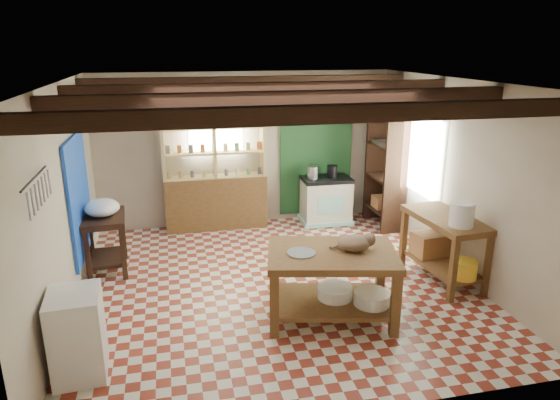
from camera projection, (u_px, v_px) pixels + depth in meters
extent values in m
cube|color=maroon|center=(277.00, 285.00, 6.58)|extent=(5.00, 5.00, 0.02)
cube|color=#47474D|center=(276.00, 82.00, 5.80)|extent=(5.00, 5.00, 0.02)
cube|color=#C3B49D|center=(245.00, 150.00, 8.51)|extent=(5.00, 0.04, 2.60)
cube|color=#C3B49D|center=(345.00, 277.00, 3.86)|extent=(5.00, 0.04, 2.60)
cube|color=#C3B49D|center=(62.00, 203.00, 5.67)|extent=(0.04, 5.00, 2.60)
cube|color=#C3B49D|center=(458.00, 178.00, 6.71)|extent=(0.04, 5.00, 2.60)
cube|color=#321C11|center=(276.00, 93.00, 5.83)|extent=(5.00, 3.80, 0.15)
cube|color=blue|center=(79.00, 197.00, 6.57)|extent=(0.04, 1.40, 1.60)
cube|color=#1C4721|center=(316.00, 150.00, 8.76)|extent=(1.30, 0.04, 2.30)
cube|color=silver|center=(215.00, 127.00, 8.27)|extent=(0.90, 0.02, 0.80)
cube|color=silver|center=(421.00, 155.00, 7.60)|extent=(0.02, 1.30, 1.20)
cube|color=black|center=(36.00, 191.00, 4.42)|extent=(0.06, 0.90, 0.28)
cube|color=black|center=(325.00, 98.00, 8.09)|extent=(0.86, 0.12, 0.36)
cube|color=#DABF7E|center=(215.00, 165.00, 8.28)|extent=(1.70, 0.34, 2.20)
cube|color=#321C11|center=(386.00, 169.00, 8.43)|extent=(0.40, 0.86, 2.00)
cube|color=brown|center=(331.00, 285.00, 5.68)|extent=(1.60, 1.24, 0.81)
cube|color=beige|center=(326.00, 200.00, 8.74)|extent=(0.85, 0.58, 0.82)
cube|color=#321C11|center=(106.00, 243.00, 6.85)|extent=(0.61, 0.84, 0.81)
cube|color=white|center=(77.00, 334.00, 4.68)|extent=(0.50, 0.59, 0.84)
cube|color=brown|center=(443.00, 248.00, 6.58)|extent=(0.73, 1.30, 0.90)
ellipsoid|color=#947256|center=(354.00, 243.00, 5.58)|extent=(0.39, 0.31, 0.17)
cylinder|color=#B1B0B8|center=(301.00, 253.00, 5.51)|extent=(0.38, 0.38, 0.02)
cylinder|color=white|center=(335.00, 292.00, 5.76)|extent=(0.48, 0.48, 0.14)
cylinder|color=white|center=(372.00, 298.00, 5.62)|extent=(0.49, 0.49, 0.14)
cylinder|color=#B1B0B8|center=(313.00, 172.00, 8.53)|extent=(0.19, 0.19, 0.21)
cylinder|color=black|center=(332.00, 171.00, 8.60)|extent=(0.17, 0.17, 0.21)
ellipsoid|color=white|center=(102.00, 208.00, 6.70)|extent=(0.49, 0.49, 0.23)
cylinder|color=white|center=(462.00, 214.00, 6.06)|extent=(0.32, 0.32, 0.30)
cube|color=#AD7545|center=(430.00, 244.00, 6.87)|extent=(0.47, 0.39, 0.31)
cylinder|color=yellow|center=(464.00, 269.00, 6.20)|extent=(0.34, 0.34, 0.23)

